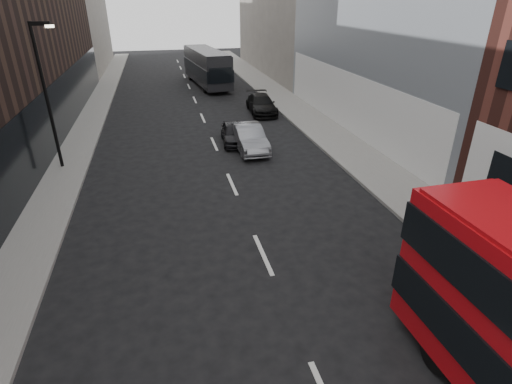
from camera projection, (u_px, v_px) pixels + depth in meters
sidewalk_right at (303, 114)px, 30.39m from camera, size 3.00×80.00×0.15m
sidewalk_left at (87, 128)px, 27.13m from camera, size 2.00×80.00×0.15m
building_left_mid at (25, 15)px, 27.71m from camera, size 5.00×24.00×14.00m
building_left_far at (77, 12)px, 47.13m from camera, size 5.00×20.00×13.00m
street_lamp at (46, 88)px, 19.17m from camera, size 1.06×0.22×7.00m
grey_bus at (207, 67)px, 39.92m from camera, size 3.70×10.88×3.46m
car_a at (234, 133)px, 24.47m from camera, size 1.77×3.77×1.25m
car_b at (249, 138)px, 23.31m from camera, size 1.62×4.45×1.46m
car_c at (261, 104)px, 30.76m from camera, size 2.21×4.83×1.37m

